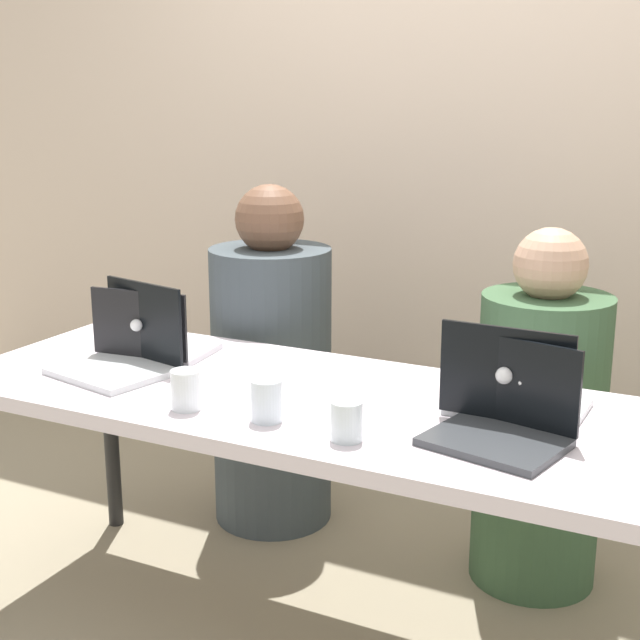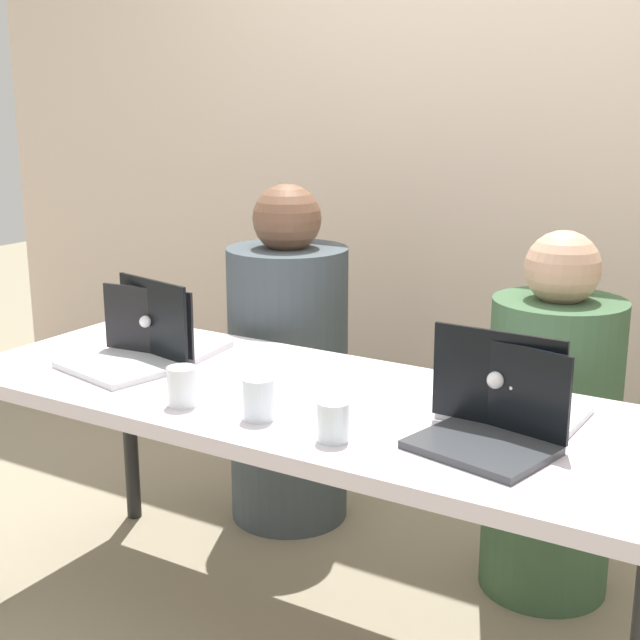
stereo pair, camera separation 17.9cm
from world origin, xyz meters
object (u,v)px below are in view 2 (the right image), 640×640
object	(u,v)px
water_glass_center	(259,401)
water_glass_left	(182,389)
laptop_back_left	(164,337)
laptop_back_right	(509,401)
laptop_front_left	(131,349)
laptop_front_right	(492,426)
water_glass_right	(333,424)
person_on_left	(288,374)
person_on_right	(551,436)

from	to	relation	value
water_glass_center	water_glass_left	bearing A→B (deg)	-174.83
laptop_back_left	water_glass_left	xyz separation A→B (m)	(0.34, -0.33, -0.00)
laptop_back_right	laptop_front_left	bearing A→B (deg)	8.51
laptop_front_right	water_glass_center	distance (m)	0.54
water_glass_left	water_glass_center	bearing A→B (deg)	5.17
water_glass_center	water_glass_right	world-z (taller)	water_glass_center
laptop_back_right	water_glass_left	world-z (taller)	laptop_back_right
laptop_back_right	water_glass_center	world-z (taller)	laptop_back_right
person_on_left	laptop_back_left	size ratio (longest dim) A/B	3.64
laptop_front_right	water_glass_right	world-z (taller)	laptop_front_right
laptop_back_right	laptop_front_right	bearing A→B (deg)	98.43
laptop_back_left	water_glass_left	distance (m)	0.47
person_on_right	water_glass_left	bearing A→B (deg)	60.75
laptop_front_right	person_on_left	bearing A→B (deg)	156.96
person_on_left	water_glass_right	world-z (taller)	person_on_left
laptop_back_left	laptop_front_right	distance (m)	1.10
person_on_left	laptop_front_right	size ratio (longest dim) A/B	3.62
person_on_left	water_glass_left	bearing A→B (deg)	104.03
laptop_back_right	laptop_front_right	xyz separation A→B (m)	(0.02, -0.17, -0.00)
laptop_back_right	water_glass_right	xyz separation A→B (m)	(-0.29, -0.32, -0.01)
person_on_right	water_glass_right	world-z (taller)	person_on_right
laptop_front_right	water_glass_center	xyz separation A→B (m)	(-0.53, -0.12, -0.00)
water_glass_left	laptop_front_left	bearing A→B (deg)	152.10
person_on_left	water_glass_left	distance (m)	0.92
person_on_left	water_glass_right	distance (m)	1.12
laptop_front_left	laptop_back_right	bearing A→B (deg)	19.63
laptop_front_left	laptop_front_right	distance (m)	1.08
laptop_back_left	water_glass_center	size ratio (longest dim) A/B	3.20
laptop_back_left	laptop_front_left	world-z (taller)	laptop_front_left
laptop_back_right	water_glass_right	world-z (taller)	laptop_back_right
laptop_front_right	laptop_front_left	bearing A→B (deg)	-169.31
person_on_right	laptop_front_right	world-z (taller)	person_on_right
person_on_right	laptop_back_right	size ratio (longest dim) A/B	3.48
water_glass_center	water_glass_right	distance (m)	0.22
water_glass_center	laptop_front_left	bearing A→B (deg)	164.13
laptop_back_right	water_glass_right	distance (m)	0.43
person_on_right	water_glass_right	size ratio (longest dim) A/B	12.09
person_on_left	water_glass_right	size ratio (longest dim) A/B	12.98
person_on_left	laptop_back_left	world-z (taller)	person_on_left
laptop_back_left	laptop_back_right	xyz separation A→B (m)	(1.07, -0.02, 0.01)
water_glass_center	water_glass_right	bearing A→B (deg)	-6.65
laptop_front_left	person_on_left	bearing A→B (deg)	95.36
person_on_right	water_glass_center	size ratio (longest dim) A/B	10.88
person_on_right	laptop_back_right	xyz separation A→B (m)	(0.05, -0.54, 0.28)
water_glass_center	person_on_right	bearing A→B (deg)	60.98
laptop_back_left	laptop_front_right	world-z (taller)	laptop_front_right
laptop_back_right	water_glass_left	xyz separation A→B (m)	(-0.72, -0.31, -0.01)
laptop_back_left	water_glass_right	world-z (taller)	laptop_back_left
laptop_back_left	water_glass_right	bearing A→B (deg)	151.39
person_on_left	laptop_back_right	xyz separation A→B (m)	(0.97, -0.54, 0.25)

